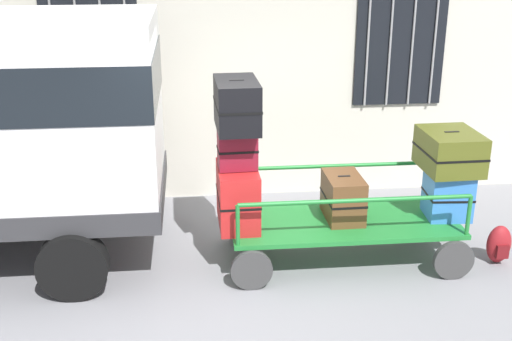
{
  "coord_description": "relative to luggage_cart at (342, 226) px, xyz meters",
  "views": [
    {
      "loc": [
        -0.56,
        -6.02,
        3.44
      ],
      "look_at": [
        0.08,
        0.37,
        1.08
      ],
      "focal_mm": 45.54,
      "sensor_mm": 36.0,
      "label": 1
    }
  ],
  "objects": [
    {
      "name": "cart_railing",
      "position": [
        0.0,
        0.0,
        0.46
      ],
      "size": [
        2.43,
        1.08,
        0.45
      ],
      "color": "#1E722D",
      "rests_on": "luggage_cart"
    },
    {
      "name": "luggage_cart",
      "position": [
        0.0,
        0.0,
        0.0
      ],
      "size": [
        2.56,
        1.22,
        0.48
      ],
      "color": "#1E722D",
      "rests_on": "ground"
    },
    {
      "name": "backpack",
      "position": [
        1.7,
        -0.28,
        -0.18
      ],
      "size": [
        0.27,
        0.22,
        0.44
      ],
      "color": "maroon",
      "rests_on": "ground"
    },
    {
      "name": "suitcase_left_middle",
      "position": [
        -1.16,
        -0.02,
        0.94
      ],
      "size": [
        0.42,
        0.3,
        0.43
      ],
      "color": "maroon",
      "rests_on": "suitcase_left_bottom"
    },
    {
      "name": "suitcase_left_bottom",
      "position": [
        -1.16,
        -0.0,
        0.4
      ],
      "size": [
        0.44,
        0.76,
        0.64
      ],
      "color": "#B21E1E",
      "rests_on": "luggage_cart"
    },
    {
      "name": "suitcase_left_top",
      "position": [
        -1.16,
        -0.0,
        1.4
      ],
      "size": [
        0.45,
        0.77,
        0.51
      ],
      "color": "black",
      "rests_on": "suitcase_left_middle"
    },
    {
      "name": "suitcase_center_bottom",
      "position": [
        1.16,
        -0.04,
        0.34
      ],
      "size": [
        0.5,
        0.49,
        0.52
      ],
      "color": "#3372C6",
      "rests_on": "luggage_cart"
    },
    {
      "name": "building_wall",
      "position": [
        -1.04,
        2.14,
        2.1
      ],
      "size": [
        12.0,
        0.38,
        5.0
      ],
      "color": "beige",
      "rests_on": "ground"
    },
    {
      "name": "suitcase_midleft_bottom",
      "position": [
        0.0,
        0.03,
        0.33
      ],
      "size": [
        0.4,
        0.62,
        0.49
      ],
      "color": "brown",
      "rests_on": "luggage_cart"
    },
    {
      "name": "suitcase_center_middle",
      "position": [
        1.16,
        0.04,
        0.82
      ],
      "size": [
        0.6,
        0.74,
        0.43
      ],
      "color": "#4C5119",
      "rests_on": "suitcase_center_bottom"
    },
    {
      "name": "ground_plane",
      "position": [
        -1.04,
        -0.37,
        -0.4
      ],
      "size": [
        40.0,
        40.0,
        0.0
      ],
      "primitive_type": "plane",
      "color": "gray"
    }
  ]
}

